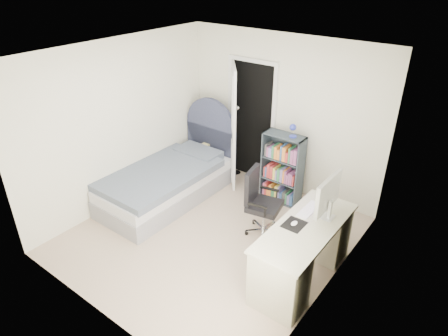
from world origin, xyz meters
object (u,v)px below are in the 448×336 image
Objects in this scene: floor_lamp at (236,147)px; office_chair at (259,199)px; nightstand at (209,154)px; desk at (304,250)px; bed at (171,179)px; bookcase at (282,171)px.

office_chair is (1.24, -1.18, 0.01)m from floor_lamp.
desk is at bearing -28.30° from nightstand.
desk is at bearing -37.05° from floor_lamp.
floor_lamp is (0.39, 1.24, 0.21)m from bed.
desk is (2.57, -1.39, 0.05)m from nightstand.
nightstand is 0.58× the size of office_chair.
desk reaches higher than nightstand.
desk is 1.60× the size of office_chair.
office_chair is (1.63, 0.06, 0.22)m from bed.
bed reaches higher than nightstand.
bed is 2.58m from desk.
bed is at bearing 171.29° from desk.
nightstand is at bearing 179.24° from bookcase.
nightstand is 0.42× the size of bookcase.
bookcase is 1.75m from desk.
bookcase reaches higher than desk.
office_chair is at bearing -43.60° from floor_lamp.
bookcase is 0.93m from office_chair.
bookcase is at bearing 33.86° from bed.
bed reaches higher than desk.
bookcase is at bearing -13.77° from floor_lamp.
bed is 1.00m from nightstand.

